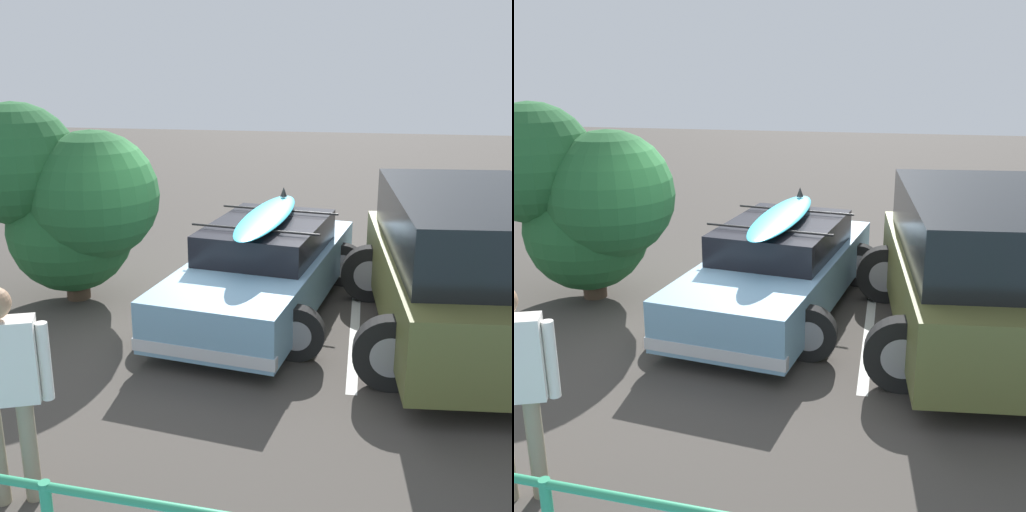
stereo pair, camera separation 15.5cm
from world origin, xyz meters
The scene contains 5 objects.
ground_plane centered at (0.00, 0.00, -0.01)m, with size 44.00×44.00×0.02m, color #423D38.
parking_stripe centered at (-1.65, -0.23, 0.00)m, with size 4.33×0.12×0.00m, color silver.
sedan_car centered at (-0.40, -0.26, 0.59)m, with size 2.70×4.49×1.48m.
suv_car centered at (-2.91, 0.35, 0.94)m, with size 2.98×4.53×1.83m.
bush_near_left centered at (2.30, -0.11, 1.37)m, with size 2.67×2.06×2.78m.
Camera 2 is at (-1.82, 7.85, 3.32)m, focal length 45.00 mm.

